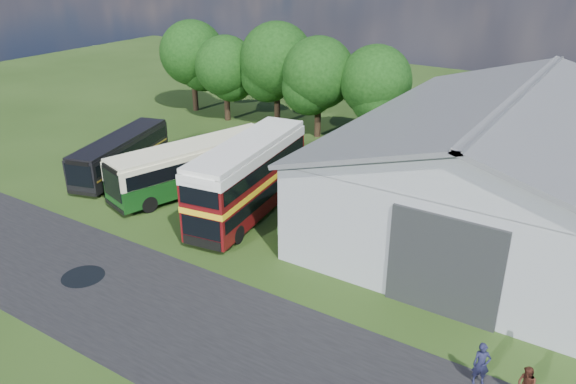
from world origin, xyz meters
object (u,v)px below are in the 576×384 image
Objects in this scene: bus_green_single at (195,165)px; visitor_a at (481,365)px; bus_maroon_double at (249,179)px; bus_dark_single at (121,154)px; storage_shed at (512,155)px.

bus_green_single is 6.72× the size of visitor_a.
bus_green_single is 1.09× the size of bus_maroon_double.
bus_dark_single is at bearing 169.42° from bus_maroon_double.
storage_shed is 2.16× the size of bus_maroon_double.
bus_maroon_double is (5.46, -1.09, 0.61)m from bus_green_single.
bus_green_single is (-19.20, -7.12, -2.38)m from storage_shed.
bus_maroon_double is (-13.73, -8.20, -1.77)m from storage_shed.
bus_maroon_double is at bearing -18.48° from bus_dark_single.
bus_green_single is at bearing -11.16° from bus_dark_single.
visitor_a is at bearing -32.39° from bus_maroon_double.
bus_maroon_double is 18.28m from visitor_a.
bus_green_single reaches higher than visitor_a.
bus_dark_single is (-25.96, -7.71, -2.66)m from storage_shed.
storage_shed is at bearing 36.79° from bus_green_single.
bus_maroon_double is 6.18× the size of visitor_a.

